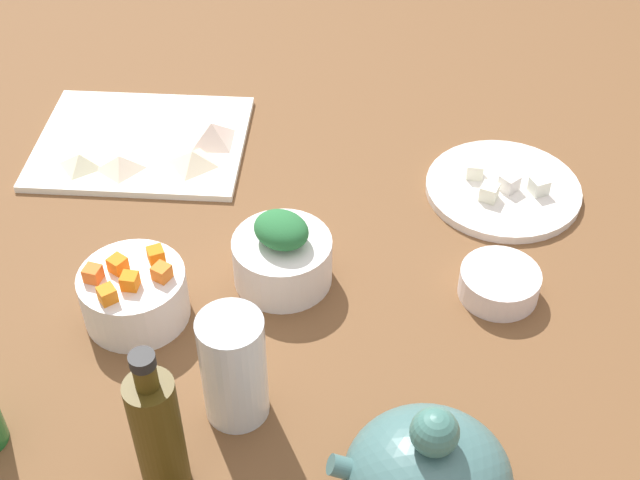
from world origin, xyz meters
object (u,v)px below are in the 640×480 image
(cutting_board, at_px, (141,142))
(bowl_carrots, at_px, (134,295))
(plate_tofu, at_px, (502,189))
(teapot, at_px, (426,478))
(bottle_1, at_px, (157,433))
(drinking_glass_0, at_px, (233,368))
(bowl_greens, at_px, (282,260))
(bowl_small_side, at_px, (499,283))

(cutting_board, height_order, bowl_carrots, bowl_carrots)
(plate_tofu, distance_m, teapot, 0.51)
(bottle_1, bearing_deg, teapot, 172.33)
(teapot, height_order, drinking_glass_0, teapot)
(bowl_greens, distance_m, drinking_glass_0, 0.20)
(bowl_greens, relative_size, bottle_1, 0.63)
(bottle_1, distance_m, drinking_glass_0, 0.11)
(plate_tofu, relative_size, bowl_small_side, 2.20)
(bowl_small_side, xyz_separation_m, bottle_1, (0.37, 0.26, 0.06))
(bowl_greens, xyz_separation_m, bowl_carrots, (0.17, 0.06, 0.00))
(bowl_greens, height_order, drinking_glass_0, drinking_glass_0)
(bowl_greens, distance_m, bowl_small_side, 0.26)
(drinking_glass_0, bearing_deg, bowl_small_side, -150.67)
(bottle_1, bearing_deg, bowl_small_side, -144.80)
(bowl_carrots, bearing_deg, drinking_glass_0, 133.22)
(bottle_1, height_order, drinking_glass_0, bottle_1)
(bowl_greens, bearing_deg, bottle_1, 69.64)
(plate_tofu, relative_size, bowl_greens, 1.76)
(cutting_board, relative_size, bowl_small_side, 3.13)
(bowl_small_side, bearing_deg, bottle_1, 35.20)
(cutting_board, height_order, teapot, teapot)
(bowl_carrots, distance_m, bottle_1, 0.24)
(bottle_1, bearing_deg, drinking_glass_0, -125.70)
(drinking_glass_0, bearing_deg, plate_tofu, -132.98)
(cutting_board, bearing_deg, drinking_glass_0, 110.27)
(bowl_carrots, xyz_separation_m, bowl_small_side, (-0.43, -0.03, -0.01))
(bottle_1, bearing_deg, plate_tofu, -131.68)
(bowl_small_side, xyz_separation_m, drinking_glass_0, (0.30, 0.17, 0.05))
(bottle_1, relative_size, drinking_glass_0, 1.42)
(plate_tofu, xyz_separation_m, drinking_glass_0, (0.34, 0.36, 0.06))
(bowl_greens, height_order, bottle_1, bottle_1)
(bowl_greens, height_order, bowl_carrots, bowl_carrots)
(plate_tofu, bearing_deg, teapot, 72.56)
(cutting_board, xyz_separation_m, bowl_greens, (-0.22, 0.28, 0.03))
(bowl_carrots, relative_size, teapot, 0.72)
(plate_tofu, relative_size, bowl_carrots, 1.71)
(bowl_small_side, relative_size, drinking_glass_0, 0.71)
(plate_tofu, distance_m, drinking_glass_0, 0.50)
(cutting_board, xyz_separation_m, plate_tofu, (-0.51, 0.11, 0.00))
(bowl_greens, bearing_deg, bowl_small_side, 174.40)
(bowl_carrots, height_order, teapot, teapot)
(bowl_greens, xyz_separation_m, drinking_glass_0, (0.04, 0.20, 0.04))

